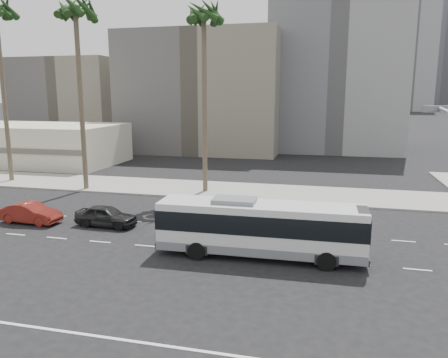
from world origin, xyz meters
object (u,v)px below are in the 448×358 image
(city_bus, at_px, (260,227))
(car_a, at_px, (106,216))
(palm_near, at_px, (204,19))
(palm_mid, at_px, (76,15))
(car_b, at_px, (30,213))

(city_bus, height_order, car_a, city_bus)
(car_a, xyz_separation_m, palm_near, (3.69, 11.54, 14.38))
(palm_near, bearing_deg, palm_mid, -171.80)
(car_a, bearing_deg, car_b, 98.54)
(city_bus, distance_m, palm_mid, 26.61)
(car_a, relative_size, car_b, 0.98)
(palm_near, distance_m, palm_mid, 11.32)
(car_a, xyz_separation_m, car_b, (-5.50, -0.56, -0.01))
(palm_near, relative_size, palm_mid, 0.96)
(car_b, distance_m, palm_mid, 18.36)
(car_a, height_order, car_b, car_a)
(car_a, bearing_deg, palm_mid, 39.75)
(city_bus, relative_size, car_a, 2.68)
(car_a, distance_m, palm_near, 18.80)
(car_b, bearing_deg, palm_near, -34.35)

